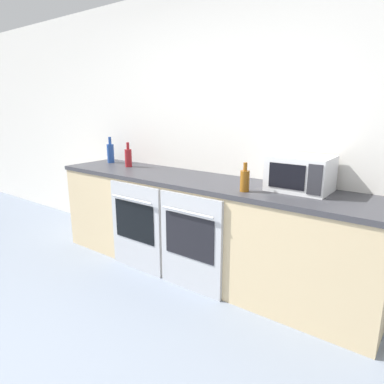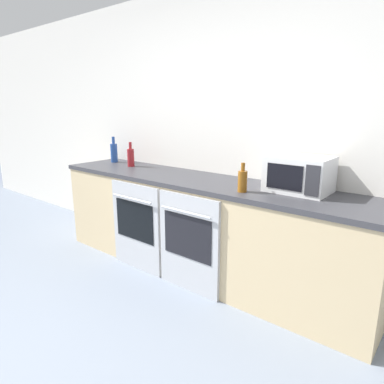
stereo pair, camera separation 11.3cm
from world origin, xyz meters
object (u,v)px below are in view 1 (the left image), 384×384
bottle_blue (111,153)px  oven_left (136,227)px  microwave (300,173)px  bottle_red (128,157)px  oven_right (190,243)px  bottle_amber (245,180)px

bottle_blue → oven_left: bearing=-28.3°
oven_left → bottle_blue: (-0.84, 0.45, 0.58)m
microwave → bottle_red: bearing=-178.2°
oven_left → oven_right: size_ratio=1.00×
bottle_blue → bottle_amber: 1.90m
bottle_red → bottle_blue: 0.37m
oven_left → microwave: bearing=18.0°
oven_right → bottle_red: size_ratio=3.21×
bottle_red → bottle_amber: bottle_red is taller
bottle_red → microwave: bearing=1.8°
bottle_blue → oven_right: bearing=-17.0°
microwave → oven_right: bearing=-148.4°
oven_right → bottle_blue: bearing=163.0°
oven_right → bottle_amber: bearing=22.8°
oven_left → microwave: size_ratio=1.85×
oven_left → microwave: microwave is taller
oven_left → microwave: 1.55m
bottle_red → bottle_amber: (1.51, -0.22, -0.01)m
microwave → bottle_red: microwave is taller
oven_right → bottle_amber: 0.70m
microwave → bottle_blue: bearing=179.7°
microwave → bottle_blue: size_ratio=1.54×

